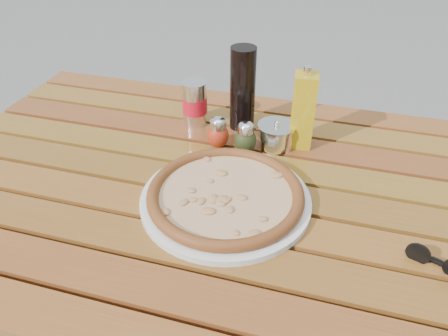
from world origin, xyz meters
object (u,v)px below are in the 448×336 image
(parmesan_tin, at_px, (276,135))
(table, at_px, (222,209))
(soda_can, at_px, (195,103))
(sunglasses, at_px, (437,261))
(olive_oil_cruet, at_px, (303,111))
(pizza, at_px, (226,194))
(dark_bottle, at_px, (243,89))
(oregano_shaker, at_px, (246,137))
(pepper_shaker, at_px, (218,133))
(plate, at_px, (226,200))

(parmesan_tin, bearing_deg, table, -114.38)
(parmesan_tin, bearing_deg, soda_can, 166.92)
(sunglasses, bearing_deg, soda_can, 166.84)
(olive_oil_cruet, relative_size, parmesan_tin, 1.98)
(soda_can, height_order, olive_oil_cruet, olive_oil_cruet)
(sunglasses, bearing_deg, pizza, -170.07)
(dark_bottle, bearing_deg, oregano_shaker, -71.74)
(pepper_shaker, bearing_deg, pizza, -69.36)
(pizza, bearing_deg, plate, 0.00)
(pizza, bearing_deg, sunglasses, -9.62)
(oregano_shaker, bearing_deg, pepper_shaker, 177.62)
(oregano_shaker, xyz_separation_m, soda_can, (-0.16, 0.10, 0.02))
(pizza, xyz_separation_m, olive_oil_cruet, (0.12, 0.27, 0.07))
(olive_oil_cruet, xyz_separation_m, parmesan_tin, (-0.06, -0.02, -0.07))
(parmesan_tin, bearing_deg, pepper_shaker, -163.20)
(soda_can, bearing_deg, table, -59.17)
(oregano_shaker, height_order, olive_oil_cruet, olive_oil_cruet)
(plate, relative_size, olive_oil_cruet, 1.71)
(pizza, bearing_deg, parmesan_tin, 76.38)
(oregano_shaker, distance_m, dark_bottle, 0.14)
(plate, bearing_deg, pizza, 180.00)
(dark_bottle, relative_size, olive_oil_cruet, 1.05)
(oregano_shaker, xyz_separation_m, parmesan_tin, (0.07, 0.04, -0.01))
(table, bearing_deg, sunglasses, -16.41)
(pizza, xyz_separation_m, oregano_shaker, (-0.01, 0.20, 0.02))
(soda_can, relative_size, sunglasses, 1.09)
(olive_oil_cruet, height_order, parmesan_tin, olive_oil_cruet)
(olive_oil_cruet, bearing_deg, oregano_shaker, -152.17)
(dark_bottle, bearing_deg, parmesan_tin, -33.55)
(table, xyz_separation_m, dark_bottle, (-0.02, 0.26, 0.19))
(pepper_shaker, height_order, oregano_shaker, same)
(soda_can, bearing_deg, olive_oil_cruet, -6.48)
(dark_bottle, height_order, soda_can, dark_bottle)
(table, distance_m, olive_oil_cruet, 0.31)
(oregano_shaker, relative_size, dark_bottle, 0.37)
(olive_oil_cruet, bearing_deg, dark_bottle, 163.21)
(table, distance_m, pepper_shaker, 0.19)
(soda_can, bearing_deg, sunglasses, -32.72)
(olive_oil_cruet, bearing_deg, table, -124.07)
(dark_bottle, distance_m, parmesan_tin, 0.15)
(plate, height_order, sunglasses, sunglasses)
(olive_oil_cruet, bearing_deg, pepper_shaker, -162.14)
(table, height_order, soda_can, soda_can)
(pepper_shaker, height_order, parmesan_tin, pepper_shaker)
(pepper_shaker, relative_size, oregano_shaker, 1.00)
(oregano_shaker, bearing_deg, sunglasses, -33.39)
(plate, height_order, dark_bottle, dark_bottle)
(dark_bottle, xyz_separation_m, sunglasses, (0.45, -0.39, -0.09))
(table, height_order, pizza, pizza)
(plate, bearing_deg, table, 113.93)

